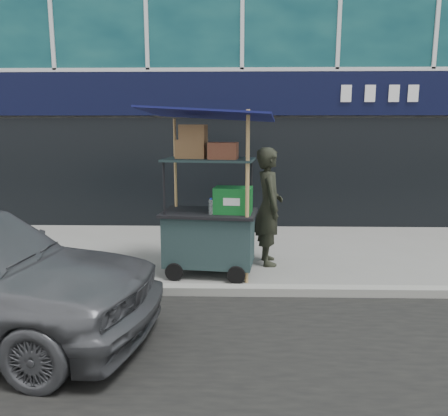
{
  "coord_description": "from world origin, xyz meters",
  "views": [
    {
      "loc": [
        -0.15,
        -5.72,
        2.21
      ],
      "look_at": [
        -0.32,
        1.2,
        0.92
      ],
      "focal_mm": 35.0,
      "sensor_mm": 36.0,
      "label": 1
    }
  ],
  "objects": [
    {
      "name": "vendor_cart",
      "position": [
        -0.5,
        0.66,
        0.88
      ],
      "size": [
        1.99,
        1.52,
        2.5
      ],
      "rotation": [
        0.0,
        0.0,
        -0.13
      ],
      "color": "#1C3030",
      "rests_on": "ground"
    },
    {
      "name": "vendor_man",
      "position": [
        0.4,
        1.2,
        0.95
      ],
      "size": [
        0.52,
        0.73,
        1.89
      ],
      "primitive_type": "imported",
      "rotation": [
        0.0,
        0.0,
        1.67
      ],
      "color": "black",
      "rests_on": "ground"
    },
    {
      "name": "ground",
      "position": [
        0.0,
        0.0,
        0.0
      ],
      "size": [
        80.0,
        80.0,
        0.0
      ],
      "primitive_type": "plane",
      "color": "slate",
      "rests_on": "ground"
    },
    {
      "name": "curb",
      "position": [
        0.0,
        -0.2,
        0.06
      ],
      "size": [
        80.0,
        0.18,
        0.12
      ],
      "primitive_type": "cube",
      "color": "gray",
      "rests_on": "ground"
    }
  ]
}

